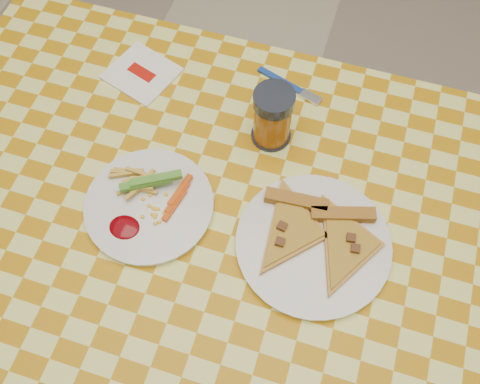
# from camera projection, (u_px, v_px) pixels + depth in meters

# --- Properties ---
(ground) EXTENTS (8.00, 8.00, 0.00)m
(ground) POSITION_uv_depth(u_px,v_px,m) (235.00, 336.00, 1.59)
(ground) COLOR beige
(ground) RESTS_ON ground
(table) EXTENTS (1.28, 0.88, 0.76)m
(table) POSITION_uv_depth(u_px,v_px,m) (231.00, 251.00, 0.99)
(table) COLOR silver
(table) RESTS_ON ground
(plate_left) EXTENTS (0.27, 0.27, 0.01)m
(plate_left) POSITION_uv_depth(u_px,v_px,m) (149.00, 206.00, 0.94)
(plate_left) COLOR white
(plate_left) RESTS_ON table
(plate_right) EXTENTS (0.27, 0.27, 0.01)m
(plate_right) POSITION_uv_depth(u_px,v_px,m) (313.00, 245.00, 0.91)
(plate_right) COLOR white
(plate_right) RESTS_ON table
(fries_veggies) EXTENTS (0.16, 0.15, 0.04)m
(fries_veggies) POSITION_uv_depth(u_px,v_px,m) (147.00, 193.00, 0.94)
(fries_veggies) COLOR gold
(fries_veggies) RESTS_ON plate_left
(pizza_slices) EXTENTS (0.26, 0.24, 0.02)m
(pizza_slices) POSITION_uv_depth(u_px,v_px,m) (318.00, 233.00, 0.90)
(pizza_slices) COLOR gold
(pizza_slices) RESTS_ON plate_right
(drink_glass) EXTENTS (0.08, 0.08, 0.12)m
(drink_glass) POSITION_uv_depth(u_px,v_px,m) (273.00, 117.00, 0.97)
(drink_glass) COLOR black
(drink_glass) RESTS_ON table
(napkin) EXTENTS (0.16, 0.15, 0.01)m
(napkin) POSITION_uv_depth(u_px,v_px,m) (142.00, 73.00, 1.09)
(napkin) COLOR white
(napkin) RESTS_ON table
(fork) EXTENTS (0.14, 0.06, 0.01)m
(fork) POSITION_uv_depth(u_px,v_px,m) (290.00, 86.00, 1.07)
(fork) COLOR navy
(fork) RESTS_ON table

